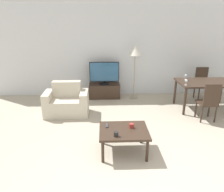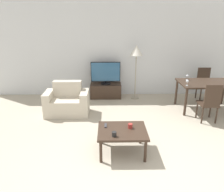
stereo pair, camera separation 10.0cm
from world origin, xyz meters
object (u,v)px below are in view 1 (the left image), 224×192
object	(u,v)px
dining_chair_far	(202,82)
cup_white_near	(116,134)
wine_glass_left	(186,81)
armchair	(67,103)
tv	(104,73)
floor_lamp	(135,52)
cup_colored_far	(132,126)
coffee_table	(124,132)
dining_chair_near	(209,101)
dining_table	(206,85)
tv_stand	(105,91)
remote_primary	(107,126)
wine_glass_center	(186,76)

from	to	relation	value
dining_chair_far	cup_white_near	bearing A→B (deg)	-132.91
cup_white_near	wine_glass_left	distance (m)	2.63
armchair	tv	bearing A→B (deg)	51.82
floor_lamp	cup_colored_far	world-z (taller)	floor_lamp
coffee_table	dining_chair_near	bearing A→B (deg)	29.79
armchair	dining_table	size ratio (longest dim) A/B	0.74
coffee_table	wine_glass_left	xyz separation A→B (m)	(1.67, 1.66, 0.44)
dining_chair_far	floor_lamp	bearing A→B (deg)	176.70
dining_chair_near	tv_stand	bearing A→B (deg)	143.73
remote_primary	wine_glass_center	size ratio (longest dim) A/B	1.03
coffee_table	cup_white_near	size ratio (longest dim) A/B	10.40
dining_chair_near	remote_primary	xyz separation A→B (m)	(-2.34, -1.02, -0.05)
floor_lamp	armchair	bearing A→B (deg)	-148.86
floor_lamp	remote_primary	xyz separation A→B (m)	(-0.85, -2.65, -0.91)
tv	floor_lamp	xyz separation A→B (m)	(0.87, -0.10, 0.62)
tv	cup_white_near	size ratio (longest dim) A/B	10.64
dining_chair_near	wine_glass_left	xyz separation A→B (m)	(-0.38, 0.49, 0.33)
dining_chair_far	coffee_table	bearing A→B (deg)	-133.49
tv	dining_chair_near	world-z (taller)	tv
armchair	wine_glass_center	world-z (taller)	wine_glass_center
tv	cup_colored_far	xyz separation A→B (m)	(0.46, -2.84, -0.26)
tv_stand	wine_glass_center	xyz separation A→B (m)	(2.16, -0.75, 0.63)
dining_chair_near	wine_glass_center	distance (m)	1.06
tv	dining_chair_far	bearing A→B (deg)	-4.37
armchair	dining_chair_far	size ratio (longest dim) A/B	1.14
dining_chair_far	cup_white_near	size ratio (longest dim) A/B	11.37
tv_stand	dining_chair_far	xyz separation A→B (m)	(2.87, -0.22, 0.30)
armchair	cup_colored_far	size ratio (longest dim) A/B	12.89
armchair	tv_stand	world-z (taller)	armchair
tv_stand	dining_chair_near	size ratio (longest dim) A/B	0.98
tv_stand	dining_chair_near	distance (m)	2.95
dining_chair_far	wine_glass_center	world-z (taller)	dining_chair_far
dining_chair_near	wine_glass_left	bearing A→B (deg)	127.84
armchair	dining_chair_far	distance (m)	3.94
tv_stand	coffee_table	distance (m)	2.93
cup_white_near	floor_lamp	bearing A→B (deg)	76.86
cup_colored_far	wine_glass_left	xyz separation A→B (m)	(1.52, 1.59, 0.35)
cup_colored_far	wine_glass_center	distance (m)	2.71
dining_chair_near	remote_primary	bearing A→B (deg)	-156.46
dining_chair_far	cup_white_near	world-z (taller)	dining_chair_far
coffee_table	tv	bearing A→B (deg)	96.24
coffee_table	cup_colored_far	size ratio (longest dim) A/B	10.33
dining_table	remote_primary	size ratio (longest dim) A/B	9.53
coffee_table	wine_glass_left	distance (m)	2.40
floor_lamp	cup_white_near	world-z (taller)	floor_lamp
tv_stand	coffee_table	xyz separation A→B (m)	(0.32, -2.91, 0.18)
tv_stand	tv	xyz separation A→B (m)	(0.00, -0.00, 0.54)
dining_chair_near	armchair	bearing A→B (deg)	170.92
armchair	floor_lamp	xyz separation A→B (m)	(1.82, 1.10, 1.07)
wine_glass_center	tv_stand	bearing A→B (deg)	160.79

